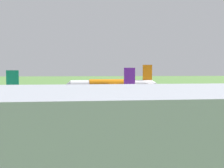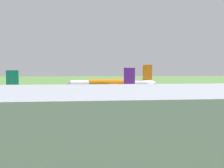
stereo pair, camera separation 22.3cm
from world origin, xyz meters
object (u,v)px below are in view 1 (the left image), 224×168
Objects in this scene: airliner_main at (113,84)px; airliner_parked_mid at (87,92)px; no_stopping_sign at (147,85)px; service_truck_baggage at (201,88)px; service_car_followme at (135,94)px; traffic_cone_orange at (143,88)px.

airliner_main reaches higher than airliner_parked_mid.
airliner_main reaches higher than no_stopping_sign.
service_truck_baggage is at bearing 179.94° from airliner_main.
airliner_parked_mid reaches higher than service_truck_baggage.
airliner_parked_mid is 28.25m from service_car_followme.
traffic_cone_orange is (-24.58, -26.69, -4.08)m from airliner_main.
airliner_parked_mid is 15.72× the size of no_stopping_sign.
traffic_cone_orange is (-17.25, -54.85, -0.57)m from service_car_followme.
service_truck_baggage reaches higher than traffic_cone_orange.
no_stopping_sign is (-28.75, -31.93, -2.60)m from airliner_main.
airliner_parked_mid is at bearing 60.13° from traffic_cone_orange.
service_truck_baggage is 40.05m from traffic_cone_orange.
service_truck_baggage reaches higher than service_car_followme.
service_car_followme is 8.14× the size of traffic_cone_orange.
service_car_followme is 1.51× the size of no_stopping_sign.
airliner_parked_mid reaches higher than traffic_cone_orange.
airliner_parked_mid is 82.91m from service_truck_baggage.
airliner_parked_mid reaches higher than service_car_followme.
airliner_main is at bearing -75.42° from service_car_followme.
service_truck_baggage is at bearing -149.14° from service_car_followme.
airliner_main is at bearing -0.06° from service_truck_baggage.
service_truck_baggage is 54.80m from service_car_followme.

